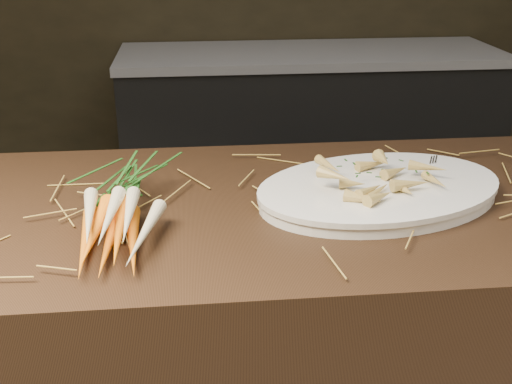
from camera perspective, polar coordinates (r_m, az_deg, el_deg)
main_counter at (r=1.51m, az=6.16°, el=-16.46°), size 2.40×0.70×0.90m
back_counter at (r=3.23m, az=4.67°, el=5.09°), size 1.82×0.62×0.84m
straw_bedding at (r=1.27m, az=7.02°, el=-0.29°), size 1.40×0.60×0.02m
root_veg_bunch at (r=1.19m, az=-12.23°, el=-0.73°), size 0.17×0.44×0.08m
serving_platter at (r=1.29m, az=10.92°, el=-0.03°), size 0.57×0.46×0.03m
roasted_veg_heap at (r=1.28m, az=11.06°, el=1.67°), size 0.28×0.24×0.06m
serving_fork at (r=1.37m, az=17.78°, el=1.30°), size 0.09×0.18×0.00m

